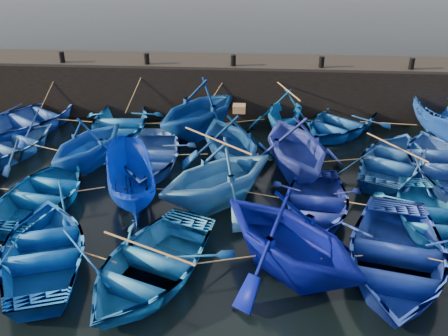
{
  "coord_description": "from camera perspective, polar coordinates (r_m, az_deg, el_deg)",
  "views": [
    {
      "loc": [
        1.06,
        -12.77,
        9.26
      ],
      "look_at": [
        0.0,
        3.2,
        0.7
      ],
      "focal_mm": 40.0,
      "sensor_mm": 36.0,
      "label": 1
    }
  ],
  "objects": [
    {
      "name": "ground",
      "position": [
        15.81,
        -0.77,
        -7.72
      ],
      "size": [
        120.0,
        120.0,
        0.0
      ],
      "primitive_type": "plane",
      "color": "black",
      "rests_on": "ground"
    },
    {
      "name": "quay_wall",
      "position": [
        24.63,
        1.14,
        9.16
      ],
      "size": [
        26.0,
        2.5,
        2.5
      ],
      "primitive_type": "cube",
      "color": "black",
      "rests_on": "ground"
    },
    {
      "name": "quay_top",
      "position": [
        24.24,
        1.17,
        12.09
      ],
      "size": [
        26.0,
        2.5,
        0.12
      ],
      "primitive_type": "cube",
      "color": "black",
      "rests_on": "quay_wall"
    },
    {
      "name": "bollard_0",
      "position": [
        24.96,
        -18.03,
        11.97
      ],
      "size": [
        0.24,
        0.24,
        0.5
      ],
      "primitive_type": "cylinder",
      "color": "black",
      "rests_on": "quay_top"
    },
    {
      "name": "bollard_1",
      "position": [
        23.81,
        -8.82,
        12.25
      ],
      "size": [
        0.24,
        0.24,
        0.5
      ],
      "primitive_type": "cylinder",
      "color": "black",
      "rests_on": "quay_top"
    },
    {
      "name": "bollard_2",
      "position": [
        23.29,
        1.07,
        12.21
      ],
      "size": [
        0.24,
        0.24,
        0.5
      ],
      "primitive_type": "cylinder",
      "color": "black",
      "rests_on": "quay_top"
    },
    {
      "name": "bollard_3",
      "position": [
        23.45,
        11.09,
        11.82
      ],
      "size": [
        0.24,
        0.24,
        0.5
      ],
      "primitive_type": "cylinder",
      "color": "black",
      "rests_on": "quay_top"
    },
    {
      "name": "bollard_4",
      "position": [
        24.28,
        20.66,
        11.11
      ],
      "size": [
        0.24,
        0.24,
        0.5
      ],
      "primitive_type": "cylinder",
      "color": "black",
      "rests_on": "quay_top"
    },
    {
      "name": "boat_0",
      "position": [
        24.49,
        -21.24,
        5.34
      ],
      "size": [
        6.09,
        6.53,
        1.1
      ],
      "primitive_type": "imported",
      "rotation": [
        0.0,
        0.0,
        2.56
      ],
      "color": "#1B3E92",
      "rests_on": "ground"
    },
    {
      "name": "boat_1",
      "position": [
        22.8,
        -11.92,
        5.03
      ],
      "size": [
        4.16,
        5.5,
        1.07
      ],
      "primitive_type": "imported",
      "rotation": [
        0.0,
        0.0,
        0.09
      ],
      "color": "blue",
      "rests_on": "ground"
    },
    {
      "name": "boat_2",
      "position": [
        22.03,
        -2.82,
        6.88
      ],
      "size": [
        6.24,
        6.41,
        2.57
      ],
      "primitive_type": "imported",
      "rotation": [
        0.0,
        0.0,
        -0.61
      ],
      "color": "navy",
      "rests_on": "ground"
    },
    {
      "name": "boat_3",
      "position": [
        22.68,
        6.99,
        6.51
      ],
      "size": [
        3.87,
        4.27,
        1.95
      ],
      "primitive_type": "imported",
      "rotation": [
        0.0,
        0.0,
        -0.2
      ],
      "color": "blue",
      "rests_on": "ground"
    },
    {
      "name": "boat_4",
      "position": [
        23.13,
        13.11,
        5.16
      ],
      "size": [
        5.82,
        6.07,
        1.03
      ],
      "primitive_type": "imported",
      "rotation": [
        0.0,
        0.0,
        -0.66
      ],
      "color": "#104796",
      "rests_on": "ground"
    },
    {
      "name": "boat_5",
      "position": [
        23.85,
        23.38,
        5.32
      ],
      "size": [
        1.87,
        4.82,
        1.86
      ],
      "primitive_type": "imported",
      "rotation": [
        0.0,
        0.0,
        0.01
      ],
      "color": "blue",
      "rests_on": "ground"
    },
    {
      "name": "boat_6",
      "position": [
        22.19,
        -23.29,
        2.41
      ],
      "size": [
        4.99,
        5.56,
        0.95
      ],
      "primitive_type": "imported",
      "rotation": [
        0.0,
        0.0,
        2.67
      ],
      "color": "#2556A4",
      "rests_on": "ground"
    },
    {
      "name": "boat_7",
      "position": [
        20.04,
        -15.27,
        2.9
      ],
      "size": [
        4.69,
        4.99,
        2.09
      ],
      "primitive_type": "imported",
      "rotation": [
        0.0,
        0.0,
        2.75
      ],
      "color": "#0B40A2",
      "rests_on": "ground"
    },
    {
      "name": "boat_8",
      "position": [
        19.72,
        -8.45,
        1.43
      ],
      "size": [
        3.53,
        4.85,
        0.99
      ],
      "primitive_type": "imported",
      "rotation": [
        0.0,
        0.0,
        0.03
      ],
      "color": "blue",
      "rests_on": "ground"
    },
    {
      "name": "boat_9",
      "position": [
        19.17,
        0.79,
        3.18
      ],
      "size": [
        5.2,
        5.55,
        2.34
      ],
      "primitive_type": "imported",
      "rotation": [
        0.0,
        0.0,
        3.52
      ],
      "color": "navy",
      "rests_on": "ground"
    },
    {
      "name": "boat_10",
      "position": [
        18.83,
        8.28,
        2.67
      ],
      "size": [
        5.17,
        5.64,
        2.51
      ],
      "primitive_type": "imported",
      "rotation": [
        0.0,
        0.0,
        3.4
      ],
      "color": "#2436A6",
      "rests_on": "ground"
    },
    {
      "name": "boat_11",
      "position": [
        20.24,
        18.86,
        0.91
      ],
      "size": [
        5.31,
        5.97,
        1.02
      ],
      "primitive_type": "imported",
      "rotation": [
        0.0,
        0.0,
        2.7
      ],
      "color": "#194B8E",
      "rests_on": "ground"
    },
    {
      "name": "boat_12",
      "position": [
        20.61,
        23.67,
        0.6
      ],
      "size": [
        3.83,
        5.32,
        1.1
      ],
      "primitive_type": "imported",
      "rotation": [
        0.0,
        0.0,
        3.15
      ],
      "color": "#2A57B0",
      "rests_on": "ground"
    },
    {
      "name": "boat_14",
      "position": [
        18.09,
        -19.85,
        -2.65
      ],
      "size": [
        4.14,
        5.32,
        1.01
      ],
      "primitive_type": "imported",
      "rotation": [
        0.0,
        0.0,
        3.0
      ],
      "color": "#074F9A",
      "rests_on": "ground"
    },
    {
      "name": "boat_15",
      "position": [
        17.35,
        -10.71,
        -1.47
      ],
      "size": [
        2.87,
        4.57,
        1.66
      ],
      "primitive_type": "imported",
      "rotation": [
        0.0,
        0.0,
        3.46
      ],
      "color": "#00219C",
      "rests_on": "ground"
    },
    {
      "name": "boat_16",
      "position": [
        16.72,
        -0.77,
        -0.66
      ],
      "size": [
        6.05,
        5.98,
        2.41
      ],
      "primitive_type": "imported",
      "rotation": [
        0.0,
        0.0,
        -0.86
      ],
      "color": "#2E6EBE",
      "rests_on": "ground"
    },
    {
      "name": "boat_17",
      "position": [
        16.83,
        10.51,
        -3.91
      ],
      "size": [
        3.66,
        4.79,
        0.93
      ],
      "primitive_type": "imported",
      "rotation": [
        0.0,
        0.0,
        -0.11
      ],
      "color": "navy",
      "rests_on": "ground"
    },
    {
      "name": "boat_18",
      "position": [
        17.27,
        22.39,
        -4.9
      ],
      "size": [
        3.55,
        4.69,
        0.92
      ],
      "primitive_type": "imported",
      "rotation": [
        0.0,
        0.0,
        -0.09
      ],
      "color": "#1666B3",
      "rests_on": "ground"
    },
    {
      "name": "boat_21",
      "position": [
        15.27,
        -19.82,
        -8.72
      ],
      "size": [
        4.99,
        5.92,
        1.05
      ],
      "primitive_type": "imported",
      "rotation": [
        0.0,
        0.0,
        3.45
      ],
      "color": "#0743A0",
      "rests_on": "ground"
    },
    {
      "name": "boat_22",
      "position": [
        13.98,
        -8.52,
        -10.85
      ],
      "size": [
        5.31,
        6.15,
        1.07
      ],
      "primitive_type": "imported",
      "rotation": [
        0.0,
        0.0,
        -0.37
      ],
      "color": "#135999",
      "rests_on": "ground"
    },
    {
      "name": "boat_23",
      "position": [
        13.72,
        7.52,
        -7.65
      ],
      "size": [
        6.46,
        6.46,
        2.58
      ],
      "primitive_type": "imported",
      "rotation": [
        0.0,
        0.0,
        0.79
      ],
      "color": "#000980",
      "rests_on": "ground"
    },
    {
      "name": "boat_24",
      "position": [
        14.83,
        19.02,
        -9.46
      ],
      "size": [
        5.26,
        6.49,
        1.19
      ],
      "primitive_type": "imported",
      "rotation": [
        0.0,
        0.0,
        -0.22
      ],
      "color": "navy",
      "rests_on": "ground"
    },
    {
      "name": "wooden_crate",
      "position": [
        18.65,
        1.74,
        6.81
      ],
      "size": [
        0.47,
        0.41,
        0.28
      ],
      "primitive_type": "cube",
      "color": "brown",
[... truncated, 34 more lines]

